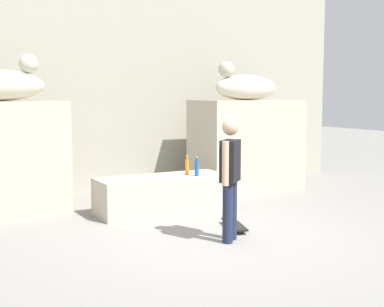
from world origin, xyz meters
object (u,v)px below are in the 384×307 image
at_px(skater, 230,174).
at_px(bottle_orange, 187,167).
at_px(skateboard, 234,224).
at_px(statue_reclining_right, 245,86).
at_px(bottle_blue, 197,168).

bearing_deg(skater, bottle_orange, 36.85).
height_order(skateboard, bottle_orange, bottle_orange).
bearing_deg(statue_reclining_right, bottle_orange, 22.73).
xyz_separation_m(statue_reclining_right, skater, (-2.40, -3.18, -1.24)).
xyz_separation_m(statue_reclining_right, bottle_blue, (-1.91, -1.38, -1.40)).
bearing_deg(bottle_orange, skateboard, -89.94).
bearing_deg(skateboard, bottle_blue, 14.65).
bearing_deg(skater, skateboard, 10.19).
distance_m(statue_reclining_right, bottle_orange, 2.69).
bearing_deg(skateboard, statue_reclining_right, -19.22).
xyz_separation_m(skater, bottle_orange, (0.42, 2.02, -0.17)).
bearing_deg(statue_reclining_right, skater, 45.35).
xyz_separation_m(skater, skateboard, (0.42, 0.53, -0.86)).
height_order(statue_reclining_right, skater, statue_reclining_right).
height_order(skateboard, bottle_blue, bottle_blue).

